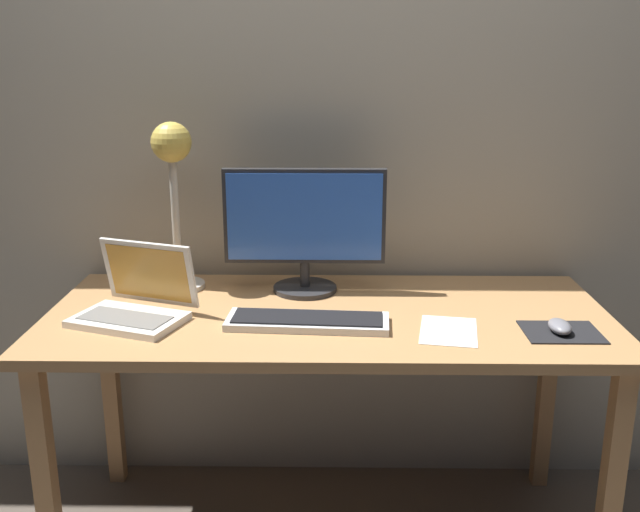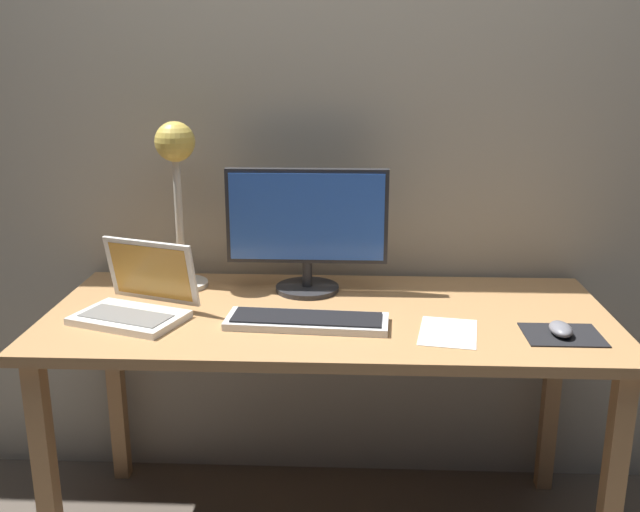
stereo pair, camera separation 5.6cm
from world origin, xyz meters
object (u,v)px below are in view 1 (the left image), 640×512
(monitor, at_px, (305,225))
(laptop, at_px, (138,297))
(desk_lamp, at_px, (173,173))
(mouse, at_px, (560,326))
(keyboard_main, at_px, (307,321))

(monitor, distance_m, laptop, 0.54)
(monitor, height_order, desk_lamp, desk_lamp)
(mouse, bearing_deg, keyboard_main, 175.76)
(monitor, xyz_separation_m, laptop, (-0.46, -0.23, -0.15))
(laptop, bearing_deg, desk_lamp, 77.23)
(monitor, bearing_deg, keyboard_main, -86.67)
(keyboard_main, relative_size, desk_lamp, 0.87)
(keyboard_main, height_order, desk_lamp, desk_lamp)
(laptop, bearing_deg, mouse, -5.34)
(laptop, bearing_deg, keyboard_main, -6.88)
(desk_lamp, distance_m, mouse, 1.19)
(monitor, xyz_separation_m, desk_lamp, (-0.40, 0.03, 0.15))
(mouse, bearing_deg, desk_lamp, 161.26)
(laptop, xyz_separation_m, desk_lamp, (0.06, 0.26, 0.31))
(laptop, relative_size, mouse, 3.65)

